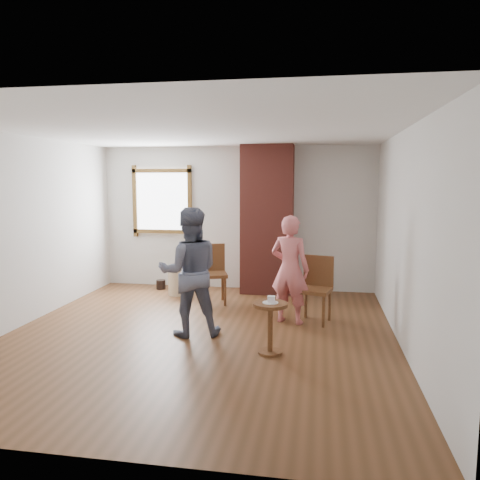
{
  "coord_description": "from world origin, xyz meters",
  "views": [
    {
      "loc": [
        1.5,
        -5.66,
        1.98
      ],
      "look_at": [
        0.4,
        0.8,
        1.15
      ],
      "focal_mm": 35.0,
      "sensor_mm": 36.0,
      "label": 1
    }
  ],
  "objects_px": {
    "person_pink": "(290,269)",
    "stoneware_crock": "(179,281)",
    "dining_chair_left": "(212,270)",
    "side_table": "(270,320)",
    "dining_chair_right": "(316,285)",
    "man": "(190,272)"
  },
  "relations": [
    {
      "from": "person_pink",
      "to": "stoneware_crock",
      "type": "bearing_deg",
      "value": -16.17
    },
    {
      "from": "dining_chair_left",
      "to": "side_table",
      "type": "bearing_deg",
      "value": -79.6
    },
    {
      "from": "dining_chair_right",
      "to": "side_table",
      "type": "xyz_separation_m",
      "value": [
        -0.51,
        -1.37,
        -0.12
      ]
    },
    {
      "from": "man",
      "to": "stoneware_crock",
      "type": "bearing_deg",
      "value": -86.85
    },
    {
      "from": "dining_chair_left",
      "to": "man",
      "type": "height_order",
      "value": "man"
    },
    {
      "from": "stoneware_crock",
      "to": "dining_chair_right",
      "type": "distance_m",
      "value": 2.67
    },
    {
      "from": "stoneware_crock",
      "to": "side_table",
      "type": "height_order",
      "value": "side_table"
    },
    {
      "from": "stoneware_crock",
      "to": "side_table",
      "type": "xyz_separation_m",
      "value": [
        1.88,
        -2.55,
        0.17
      ]
    },
    {
      "from": "dining_chair_left",
      "to": "person_pink",
      "type": "xyz_separation_m",
      "value": [
        1.32,
        -0.89,
        0.22
      ]
    },
    {
      "from": "stoneware_crock",
      "to": "man",
      "type": "relative_size",
      "value": 0.29
    },
    {
      "from": "dining_chair_left",
      "to": "side_table",
      "type": "distance_m",
      "value": 2.44
    },
    {
      "from": "dining_chair_left",
      "to": "man",
      "type": "xyz_separation_m",
      "value": [
        0.09,
        -1.63,
        0.29
      ]
    },
    {
      "from": "person_pink",
      "to": "dining_chair_left",
      "type": "bearing_deg",
      "value": -17.29
    },
    {
      "from": "side_table",
      "to": "stoneware_crock",
      "type": "bearing_deg",
      "value": 126.33
    },
    {
      "from": "stoneware_crock",
      "to": "person_pink",
      "type": "distance_m",
      "value": 2.46
    },
    {
      "from": "side_table",
      "to": "person_pink",
      "type": "height_order",
      "value": "person_pink"
    },
    {
      "from": "stoneware_crock",
      "to": "dining_chair_left",
      "type": "distance_m",
      "value": 0.87
    },
    {
      "from": "man",
      "to": "person_pink",
      "type": "height_order",
      "value": "man"
    },
    {
      "from": "dining_chair_left",
      "to": "man",
      "type": "relative_size",
      "value": 0.58
    },
    {
      "from": "side_table",
      "to": "dining_chair_left",
      "type": "bearing_deg",
      "value": 118.86
    },
    {
      "from": "dining_chair_left",
      "to": "side_table",
      "type": "relative_size",
      "value": 1.59
    },
    {
      "from": "stoneware_crock",
      "to": "dining_chair_right",
      "type": "bearing_deg",
      "value": -26.34
    }
  ]
}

